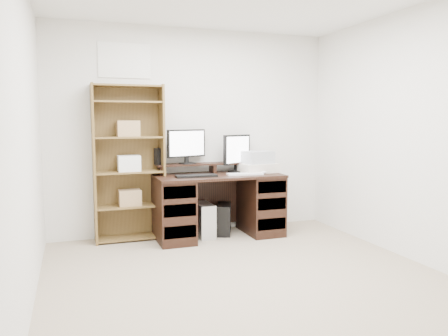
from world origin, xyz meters
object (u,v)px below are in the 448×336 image
desk (218,204)px  printer (258,168)px  tower_silver (204,220)px  tower_black (224,219)px  bookshelf (129,162)px  monitor_wide (187,145)px  monitor_small (237,152)px

desk → printer: printer is taller
desk → tower_silver: size_ratio=3.72×
tower_black → bookshelf: 1.35m
bookshelf → monitor_wide: bearing=-1.0°
bookshelf → printer: bearing=-6.2°
monitor_small → bookshelf: bookshelf is taller
monitor_small → printer: 0.33m
monitor_small → tower_silver: monitor_small is taller
desk → printer: bearing=4.8°
desk → printer: (0.54, 0.05, 0.42)m
printer → desk: bearing=178.0°
desk → printer: size_ratio=3.36×
tower_black → bookshelf: (-1.12, 0.14, 0.73)m
printer → bookshelf: size_ratio=0.25×
monitor_small → tower_black: monitor_small is taller
monitor_wide → tower_silver: size_ratio=1.25×
tower_silver → monitor_small: bearing=15.0°
monitor_small → printer: bearing=-50.7°
monitor_small → tower_black: size_ratio=1.15×
monitor_wide → printer: monitor_wide is taller
monitor_wide → printer: 0.93m
tower_black → tower_silver: bearing=-151.1°
tower_black → monitor_wide: bearing=-175.0°
monitor_wide → tower_silver: bearing=-62.8°
monitor_small → printer: (0.23, -0.12, -0.20)m
monitor_wide → monitor_small: size_ratio=1.09×
desk → bookshelf: bearing=168.2°
printer → tower_black: printer is taller
tower_silver → bookshelf: bookshelf is taller
desk → tower_black: desk is taller
printer → tower_black: size_ratio=1.10×
tower_silver → tower_black: 0.27m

